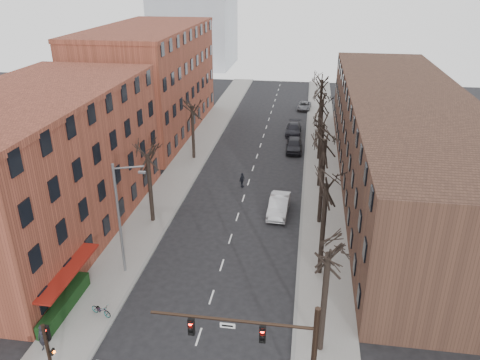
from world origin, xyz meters
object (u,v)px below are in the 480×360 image
at_px(pedestrian_a, 43,338).
at_px(bicycle, 101,310).
at_px(parked_car_near, 294,145).
at_px(parked_car_mid, 294,129).
at_px(silver_sedan, 279,205).

height_order(pedestrian_a, bicycle, pedestrian_a).
xyz_separation_m(pedestrian_a, bicycle, (2.06, 3.50, -0.50)).
relative_size(parked_car_near, pedestrian_a, 2.70).
height_order(parked_car_mid, bicycle, parked_car_mid).
distance_m(silver_sedan, parked_car_mid, 24.04).
relative_size(parked_car_mid, pedestrian_a, 2.77).
xyz_separation_m(silver_sedan, parked_car_near, (0.69, 17.18, 0.00)).
bearing_deg(parked_car_near, parked_car_mid, 91.87).
bearing_deg(pedestrian_a, parked_car_mid, 72.97).
distance_m(pedestrian_a, bicycle, 4.09).
xyz_separation_m(parked_car_near, parked_car_mid, (-0.38, 6.86, -0.11)).
bearing_deg(parked_car_mid, silver_sedan, -89.69).
distance_m(silver_sedan, bicycle, 19.57).
xyz_separation_m(parked_car_near, bicycle, (-11.34, -33.59, -0.27)).
bearing_deg(silver_sedan, parked_car_near, 90.13).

